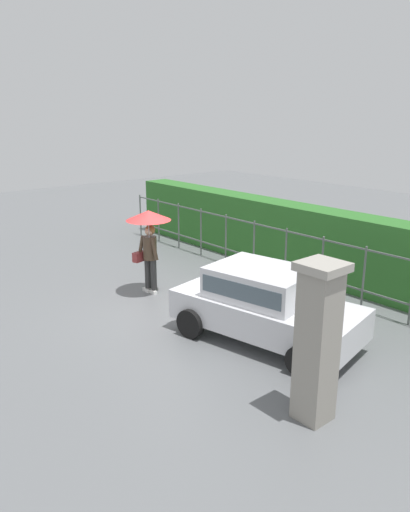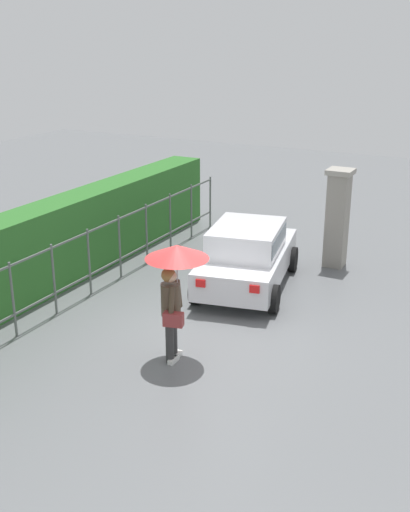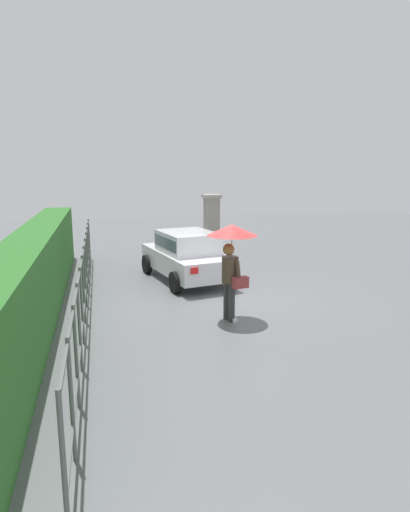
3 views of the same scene
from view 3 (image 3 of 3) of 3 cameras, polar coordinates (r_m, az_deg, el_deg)
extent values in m
plane|color=slate|center=(10.81, 2.19, -6.29)|extent=(40.00, 40.00, 0.00)
cube|color=silver|center=(12.97, -2.50, -0.64)|extent=(3.95, 2.33, 0.60)
cube|color=silver|center=(12.72, -2.26, 1.88)|extent=(2.15, 1.78, 0.60)
cube|color=#4C5B66|center=(12.72, -2.26, 1.97)|extent=(2.00, 1.77, 0.33)
cylinder|color=black|center=(13.90, -7.67, -1.10)|extent=(0.62, 0.29, 0.60)
cylinder|color=black|center=(14.48, -1.33, -0.49)|extent=(0.62, 0.29, 0.60)
cylinder|color=black|center=(11.60, -3.93, -3.52)|extent=(0.62, 0.29, 0.60)
cylinder|color=black|center=(12.29, 3.39, -2.67)|extent=(0.62, 0.29, 0.60)
cube|color=red|center=(11.06, -1.42, -1.95)|extent=(0.10, 0.21, 0.16)
cube|color=red|center=(11.53, 3.59, -1.41)|extent=(0.10, 0.21, 0.16)
cylinder|color=#333333|center=(9.62, 2.90, -5.87)|extent=(0.15, 0.15, 0.86)
cylinder|color=#333333|center=(9.45, 3.52, -6.19)|extent=(0.15, 0.15, 0.86)
cube|color=white|center=(9.77, 3.19, -8.01)|extent=(0.26, 0.10, 0.08)
cube|color=white|center=(9.61, 3.80, -8.35)|extent=(0.26, 0.10, 0.08)
cylinder|color=#473828|center=(9.34, 3.26, -1.81)|extent=(0.34, 0.34, 0.58)
sphere|color=#DBAD89|center=(9.25, 3.29, 0.78)|extent=(0.22, 0.22, 0.22)
sphere|color=olive|center=(9.24, 3.13, 0.89)|extent=(0.25, 0.25, 0.25)
cylinder|color=#473828|center=(9.56, 3.00, -1.33)|extent=(0.24, 0.14, 0.56)
cylinder|color=#473828|center=(9.19, 4.39, -1.86)|extent=(0.24, 0.14, 0.56)
cylinder|color=#B2B2B7|center=(9.39, 3.56, 0.40)|extent=(0.02, 0.02, 0.77)
cone|color=red|center=(9.31, 3.59, 3.45)|extent=(1.09, 1.09, 0.24)
cube|color=maroon|center=(9.25, 4.71, -3.50)|extent=(0.24, 0.37, 0.24)
cube|color=gray|center=(15.32, 0.87, 3.39)|extent=(0.48, 0.48, 2.30)
cube|color=#9E998E|center=(15.19, 0.88, 7.92)|extent=(0.60, 0.60, 0.12)
cylinder|color=#59605B|center=(4.31, -18.17, -25.20)|extent=(0.05, 0.05, 1.50)
cylinder|color=#59605B|center=(5.29, -17.25, -17.75)|extent=(0.05, 0.05, 1.50)
cylinder|color=#59605B|center=(6.33, -16.66, -12.68)|extent=(0.05, 0.05, 1.50)
cylinder|color=#59605B|center=(7.41, -16.26, -9.07)|extent=(0.05, 0.05, 1.50)
cylinder|color=#59605B|center=(8.51, -15.97, -6.38)|extent=(0.05, 0.05, 1.50)
cylinder|color=#59605B|center=(9.62, -15.75, -4.30)|extent=(0.05, 0.05, 1.50)
cylinder|color=#59605B|center=(10.74, -15.57, -2.66)|extent=(0.05, 0.05, 1.50)
cylinder|color=#59605B|center=(11.87, -15.43, -1.33)|extent=(0.05, 0.05, 1.50)
cylinder|color=#59605B|center=(13.01, -15.31, -0.24)|extent=(0.05, 0.05, 1.50)
cylinder|color=#59605B|center=(14.15, -15.21, 0.68)|extent=(0.05, 0.05, 1.50)
cylinder|color=#59605B|center=(15.29, -15.13, 1.47)|extent=(0.05, 0.05, 1.50)
cylinder|color=#59605B|center=(16.44, -15.06, 2.14)|extent=(0.05, 0.05, 1.50)
cube|color=#59605B|center=(10.03, -15.86, 0.26)|extent=(12.77, 0.03, 0.04)
cube|color=#59605B|center=(10.26, -15.56, -5.06)|extent=(12.77, 0.03, 0.04)
cube|color=#2D6B28|center=(10.23, -21.61, -2.60)|extent=(13.77, 0.90, 1.90)
camera|label=1|loc=(20.63, 12.88, 14.14)|focal=34.28mm
camera|label=2|loc=(8.12, 78.83, 18.36)|focal=44.53mm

